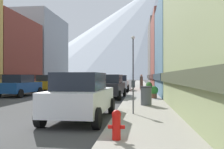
% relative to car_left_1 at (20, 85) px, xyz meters
% --- Properties ---
extents(sidewalk_left, '(2.50, 100.00, 0.15)m').
position_rel_car_left_1_xyz_m(sidewalk_left, '(-2.45, 21.22, -0.82)').
color(sidewalk_left, gray).
rests_on(sidewalk_left, ground).
extents(sidewalk_right, '(2.50, 100.00, 0.15)m').
position_rel_car_left_1_xyz_m(sidewalk_right, '(10.05, 21.22, -0.82)').
color(sidewalk_right, gray).
rests_on(sidewalk_right, ground).
extents(storefront_left_3, '(8.64, 12.12, 11.76)m').
position_rel_car_left_1_xyz_m(storefront_left_3, '(-7.87, 20.60, 4.80)').
color(storefront_left_3, '#99A5B2').
rests_on(storefront_left_3, ground).
extents(storefront_right_1, '(10.27, 8.21, 7.66)m').
position_rel_car_left_1_xyz_m(storefront_right_1, '(16.29, 0.84, 2.79)').
color(storefront_right_1, slate).
rests_on(storefront_right_1, ground).
extents(storefront_right_2, '(6.46, 8.30, 8.69)m').
position_rel_car_left_1_xyz_m(storefront_right_2, '(14.38, 9.56, 3.29)').
color(storefront_right_2, brown).
rests_on(storefront_right_2, ground).
extents(storefront_right_3, '(8.53, 9.51, 9.92)m').
position_rel_car_left_1_xyz_m(storefront_right_3, '(15.42, 19.05, 3.90)').
color(storefront_right_3, '#66605B').
rests_on(storefront_right_3, ground).
extents(car_left_1, '(2.23, 4.48, 1.78)m').
position_rel_car_left_1_xyz_m(car_left_1, '(0.00, 0.00, 0.00)').
color(car_left_1, '#19478C').
rests_on(car_left_1, ground).
extents(car_left_2, '(2.06, 4.40, 1.78)m').
position_rel_car_left_1_xyz_m(car_left_2, '(0.00, 6.30, 0.00)').
color(car_left_2, '#B28419').
rests_on(car_left_2, ground).
extents(car_right_0, '(2.17, 4.45, 1.78)m').
position_rel_car_left_1_xyz_m(car_right_0, '(7.60, -10.25, 0.00)').
color(car_right_0, silver).
rests_on(car_right_0, ground).
extents(car_right_1, '(2.25, 4.48, 1.78)m').
position_rel_car_left_1_xyz_m(car_right_1, '(7.61, -0.86, 0.00)').
color(car_right_1, black).
rests_on(car_right_1, ground).
extents(car_right_2, '(2.12, 4.43, 1.78)m').
position_rel_car_left_1_xyz_m(car_right_2, '(7.60, 8.37, 0.00)').
color(car_right_2, silver).
rests_on(car_right_2, ground).
extents(car_driving_0, '(2.06, 4.40, 1.78)m').
position_rel_car_left_1_xyz_m(car_driving_0, '(5.40, 31.42, 0.00)').
color(car_driving_0, '#265933').
rests_on(car_driving_0, ground).
extents(fire_hydrant_near, '(0.40, 0.22, 0.70)m').
position_rel_car_left_1_xyz_m(fire_hydrant_near, '(9.25, -13.65, -0.37)').
color(fire_hydrant_near, red).
rests_on(fire_hydrant_near, sidewalk_right).
extents(parking_meter_near, '(0.14, 0.10, 1.33)m').
position_rel_car_left_1_xyz_m(parking_meter_near, '(9.55, -9.54, 0.11)').
color(parking_meter_near, '#595960').
rests_on(parking_meter_near, sidewalk_right).
extents(trash_bin_right, '(0.59, 0.59, 0.98)m').
position_rel_car_left_1_xyz_m(trash_bin_right, '(10.15, -6.50, -0.26)').
color(trash_bin_right, '#4C5156').
rests_on(trash_bin_right, sidewalk_right).
extents(potted_plant_0, '(0.58, 0.58, 0.83)m').
position_rel_car_left_1_xyz_m(potted_plant_0, '(10.80, -2.32, -0.29)').
color(potted_plant_0, brown).
rests_on(potted_plant_0, sidewalk_right).
extents(potted_plant_1, '(0.61, 0.61, 0.86)m').
position_rel_car_left_1_xyz_m(potted_plant_1, '(10.80, 5.34, -0.30)').
color(potted_plant_1, gray).
rests_on(potted_plant_1, sidewalk_right).
extents(potted_plant_2, '(0.64, 0.64, 0.93)m').
position_rel_car_left_1_xyz_m(potted_plant_2, '(10.80, 6.05, -0.24)').
color(potted_plant_2, gray).
rests_on(potted_plant_2, sidewalk_right).
extents(pedestrian_1, '(0.36, 0.36, 1.71)m').
position_rel_car_left_1_xyz_m(pedestrian_1, '(10.05, 9.06, 0.04)').
color(pedestrian_1, brown).
rests_on(pedestrian_1, sidewalk_right).
extents(streetlamp_right, '(0.36, 0.36, 5.86)m').
position_rel_car_left_1_xyz_m(streetlamp_right, '(9.15, 7.17, 3.09)').
color(streetlamp_right, black).
rests_on(streetlamp_right, sidewalk_right).
extents(mountain_backdrop, '(292.06, 292.06, 101.61)m').
position_rel_car_left_1_xyz_m(mountain_backdrop, '(33.54, 246.22, 49.90)').
color(mountain_backdrop, silver).
rests_on(mountain_backdrop, ground).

